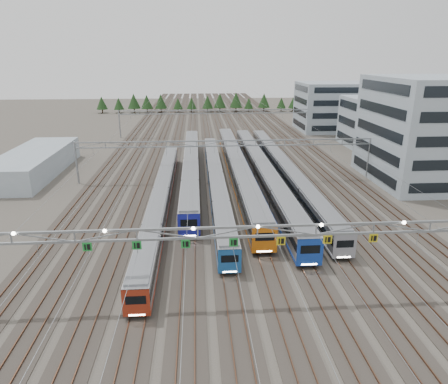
{
  "coord_description": "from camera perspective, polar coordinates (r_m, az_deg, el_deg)",
  "views": [
    {
      "loc": [
        -5.49,
        -33.88,
        22.87
      ],
      "look_at": [
        -1.58,
        22.75,
        3.5
      ],
      "focal_mm": 32.0,
      "sensor_mm": 36.0,
      "label": 1
    }
  ],
  "objects": [
    {
      "name": "train_b",
      "position": [
        79.55,
        -4.73,
        3.69
      ],
      "size": [
        2.93,
        59.12,
        3.81
      ],
      "color": "black",
      "rests_on": "ground"
    },
    {
      "name": "gantry_far",
      "position": [
        120.14,
        -1.31,
        10.95
      ],
      "size": [
        56.36,
        0.36,
        8.0
      ],
      "color": "gray",
      "rests_on": "ground"
    },
    {
      "name": "gantry_near",
      "position": [
        37.67,
        4.76,
        -6.0
      ],
      "size": [
        56.36,
        0.61,
        8.08
      ],
      "color": "gray",
      "rests_on": "ground"
    },
    {
      "name": "train_f",
      "position": [
        78.42,
        8.54,
        3.22
      ],
      "size": [
        2.74,
        66.96,
        3.57
      ],
      "color": "black",
      "rests_on": "ground"
    },
    {
      "name": "depot_bldg_south",
      "position": [
        84.05,
        26.75,
        7.84
      ],
      "size": [
        18.0,
        22.0,
        19.42
      ],
      "primitive_type": "cube",
      "color": "#91A1AD",
      "rests_on": "ground"
    },
    {
      "name": "train_d",
      "position": [
        78.22,
        1.88,
        3.56
      ],
      "size": [
        3.09,
        65.74,
        4.03
      ],
      "color": "black",
      "rests_on": "ground"
    },
    {
      "name": "gantry_mid",
      "position": [
        75.9,
        0.3,
        6.3
      ],
      "size": [
        56.36,
        0.36,
        8.0
      ],
      "color": "gray",
      "rests_on": "ground"
    },
    {
      "name": "depot_bldg_mid",
      "position": [
        113.27,
        20.62,
        9.29
      ],
      "size": [
        14.0,
        16.0,
        12.79
      ],
      "primitive_type": "cube",
      "color": "#91A1AD",
      "rests_on": "ground"
    },
    {
      "name": "track_bed",
      "position": [
        135.69,
        -1.6,
        9.77
      ],
      "size": [
        54.0,
        260.0,
        5.42
      ],
      "color": "#2D2823",
      "rests_on": "ground"
    },
    {
      "name": "treeline",
      "position": [
        174.91,
        -3.54,
        12.69
      ],
      "size": [
        87.5,
        5.6,
        7.02
      ],
      "color": "#332114",
      "rests_on": "ground"
    },
    {
      "name": "ground",
      "position": [
        41.25,
        4.53,
        -14.9
      ],
      "size": [
        400.0,
        400.0,
        0.0
      ],
      "primitive_type": "plane",
      "color": "#47423A",
      "rests_on": "ground"
    },
    {
      "name": "depot_bldg_north",
      "position": [
        135.81,
        15.4,
        11.69
      ],
      "size": [
        22.0,
        18.0,
        15.02
      ],
      "primitive_type": "cube",
      "color": "#91A1AD",
      "rests_on": "ground"
    },
    {
      "name": "train_e",
      "position": [
        76.29,
        5.44,
        3.04
      ],
      "size": [
        3.0,
        67.27,
        3.91
      ],
      "color": "black",
      "rests_on": "ground"
    },
    {
      "name": "train_a",
      "position": [
        63.75,
        -8.91,
        -0.6
      ],
      "size": [
        2.54,
        58.06,
        3.29
      ],
      "color": "black",
      "rests_on": "ground"
    },
    {
      "name": "west_shed",
      "position": [
        90.07,
        -25.5,
        3.8
      ],
      "size": [
        10.0,
        30.0,
        4.64
      ],
      "primitive_type": "cube",
      "color": "#91A1AD",
      "rests_on": "ground"
    },
    {
      "name": "train_c",
      "position": [
        71.38,
        -1.17,
        1.77
      ],
      "size": [
        2.57,
        60.53,
        3.34
      ],
      "color": "black",
      "rests_on": "ground"
    }
  ]
}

